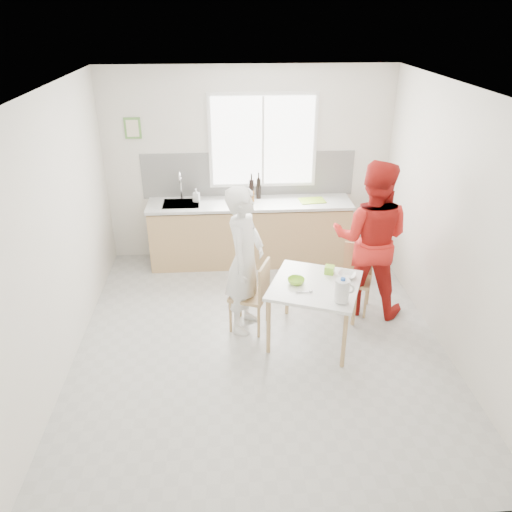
{
  "coord_description": "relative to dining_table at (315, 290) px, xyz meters",
  "views": [
    {
      "loc": [
        -0.34,
        -4.58,
        3.37
      ],
      "look_at": [
        -0.03,
        0.2,
        0.96
      ],
      "focal_mm": 35.0,
      "sensor_mm": 36.0,
      "label": 1
    }
  ],
  "objects": [
    {
      "name": "ground",
      "position": [
        -0.6,
        0.0,
        -0.63
      ],
      "size": [
        4.5,
        4.5,
        0.0
      ],
      "primitive_type": "plane",
      "color": "#B7B7B2",
      "rests_on": "ground"
    },
    {
      "name": "person_red",
      "position": [
        0.74,
        0.58,
        0.31
      ],
      "size": [
        1.11,
        0.99,
        1.88
      ],
      "primitive_type": "imported",
      "rotation": [
        0.0,
        0.0,
        2.77
      ],
      "color": "red",
      "rests_on": "ground"
    },
    {
      "name": "soap_bottle",
      "position": [
        -1.34,
        2.02,
        0.39
      ],
      "size": [
        0.1,
        0.1,
        0.19
      ],
      "primitive_type": "imported",
      "rotation": [
        0.0,
        0.0,
        -0.21
      ],
      "color": "#999999",
      "rests_on": "kitchen_counter"
    },
    {
      "name": "person_white",
      "position": [
        -0.74,
        0.29,
        0.23
      ],
      "size": [
        0.61,
        0.73,
        1.71
      ],
      "primitive_type": "imported",
      "rotation": [
        0.0,
        0.0,
        1.2
      ],
      "color": "white",
      "rests_on": "ground"
    },
    {
      "name": "picture_frame",
      "position": [
        -2.15,
        2.23,
        1.27
      ],
      "size": [
        0.22,
        0.03,
        0.28
      ],
      "color": "#5D9744",
      "rests_on": "room_shell"
    },
    {
      "name": "wine_bottle_a",
      "position": [
        -0.57,
        1.98,
        0.45
      ],
      "size": [
        0.07,
        0.07,
        0.32
      ],
      "primitive_type": "cylinder",
      "color": "black",
      "rests_on": "kitchen_counter"
    },
    {
      "name": "cutting_board",
      "position": [
        0.28,
        1.93,
        0.3
      ],
      "size": [
        0.38,
        0.29,
        0.01
      ],
      "primitive_type": "cube",
      "rotation": [
        0.0,
        0.0,
        0.11
      ],
      "color": "#92C12C",
      "rests_on": "kitchen_counter"
    },
    {
      "name": "dining_table",
      "position": [
        0.0,
        0.0,
        0.0
      ],
      "size": [
        1.18,
        1.18,
        0.7
      ],
      "rotation": [
        0.0,
        0.0,
        -0.37
      ],
      "color": "white",
      "rests_on": "ground"
    },
    {
      "name": "bowl_green",
      "position": [
        -0.2,
        0.03,
        0.1
      ],
      "size": [
        0.24,
        0.24,
        0.06
      ],
      "primitive_type": "imported",
      "rotation": [
        0.0,
        0.0,
        -0.37
      ],
      "color": "#94D932",
      "rests_on": "dining_table"
    },
    {
      "name": "chair_left",
      "position": [
        -0.64,
        0.25,
        -0.16
      ],
      "size": [
        0.51,
        0.51,
        0.85
      ],
      "rotation": [
        0.0,
        0.0,
        -1.94
      ],
      "color": "tan",
      "rests_on": "ground"
    },
    {
      "name": "bowl_white",
      "position": [
        0.37,
        0.12,
        0.1
      ],
      "size": [
        0.26,
        0.26,
        0.05
      ],
      "primitive_type": "imported",
      "rotation": [
        0.0,
        0.0,
        -0.37
      ],
      "color": "white",
      "rests_on": "dining_table"
    },
    {
      "name": "backsplash",
      "position": [
        -0.6,
        2.24,
        0.6
      ],
      "size": [
        3.0,
        0.02,
        0.65
      ],
      "primitive_type": "cube",
      "color": "white",
      "rests_on": "room_shell"
    },
    {
      "name": "window",
      "position": [
        -0.4,
        2.23,
        1.07
      ],
      "size": [
        1.5,
        0.06,
        1.3
      ],
      "color": "white",
      "rests_on": "room_shell"
    },
    {
      "name": "wine_bottle_b",
      "position": [
        -0.46,
        2.09,
        0.44
      ],
      "size": [
        0.07,
        0.07,
        0.3
      ],
      "primitive_type": "cylinder",
      "color": "black",
      "rests_on": "kitchen_counter"
    },
    {
      "name": "spoon",
      "position": [
        -0.15,
        -0.18,
        0.08
      ],
      "size": [
        0.16,
        0.02,
        0.01
      ],
      "primitive_type": "cylinder",
      "rotation": [
        0.0,
        1.57,
        -0.02
      ],
      "color": "#A5A5AA",
      "rests_on": "dining_table"
    },
    {
      "name": "jar_amber",
      "position": [
        -0.56,
        1.97,
        0.37
      ],
      "size": [
        0.06,
        0.06,
        0.16
      ],
      "primitive_type": "cylinder",
      "color": "brown",
      "rests_on": "kitchen_counter"
    },
    {
      "name": "room_shell",
      "position": [
        -0.6,
        0.0,
        1.02
      ],
      "size": [
        4.5,
        4.5,
        4.5
      ],
      "color": "silver",
      "rests_on": "ground"
    },
    {
      "name": "chair_far",
      "position": [
        0.62,
        0.63,
        -0.18
      ],
      "size": [
        0.49,
        0.49,
        0.81
      ],
      "rotation": [
        0.0,
        0.0,
        -0.37
      ],
      "color": "tan",
      "rests_on": "ground"
    },
    {
      "name": "milk_jug",
      "position": [
        0.2,
        -0.38,
        0.21
      ],
      "size": [
        0.2,
        0.14,
        0.26
      ],
      "rotation": [
        0.0,
        0.0,
        -0.37
      ],
      "color": "white",
      "rests_on": "dining_table"
    },
    {
      "name": "green_box",
      "position": [
        0.2,
        0.22,
        0.12
      ],
      "size": [
        0.13,
        0.13,
        0.09
      ],
      "primitive_type": "cube",
      "rotation": [
        0.0,
        0.0,
        -0.37
      ],
      "color": "#8DD531",
      "rests_on": "dining_table"
    },
    {
      "name": "kitchen_counter",
      "position": [
        -0.6,
        1.95,
        -0.21
      ],
      "size": [
        2.84,
        0.64,
        1.37
      ],
      "color": "tan",
      "rests_on": "ground"
    }
  ]
}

